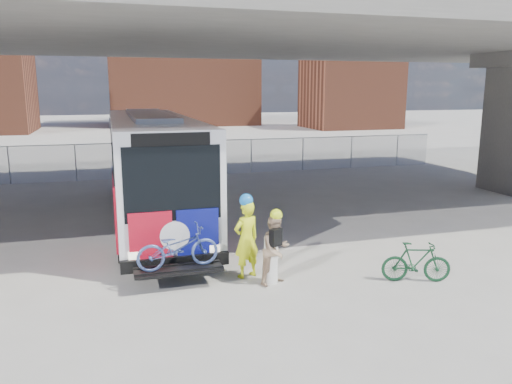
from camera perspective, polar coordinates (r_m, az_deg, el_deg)
name	(u,v)px	position (r m, az deg, el deg)	size (l,w,h in m)	color
ground	(232,242)	(14.94, -2.72, -5.76)	(160.00, 160.00, 0.00)	#9E9991
bus	(151,159)	(17.59, -11.90, 3.70)	(2.67, 12.98, 3.69)	silver
overpass	(203,28)	(18.28, -6.06, 18.12)	(40.00, 16.00, 7.95)	#605E59
chainlink_fence	(177,149)	(26.25, -9.01, 4.86)	(30.00, 0.06, 30.00)	gray
brick_buildings	(146,81)	(62.26, -12.48, 12.28)	(54.00, 22.00, 12.00)	brown
smokestack	(235,29)	(71.46, -2.37, 18.12)	(2.20, 2.20, 25.00)	brown
bollard	(271,256)	(11.74, 1.72, -7.28)	(0.32, 0.32, 1.23)	beige
cyclist_hivis	(246,237)	(11.99, -1.11, -5.19)	(0.80, 0.66, 2.06)	#EDFF1A
cyclist_tan	(276,249)	(11.61, 2.30, -6.51)	(0.99, 0.91, 1.80)	tan
bike_parked	(416,262)	(12.42, 17.84, -7.63)	(0.45, 1.61, 0.97)	#133B21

